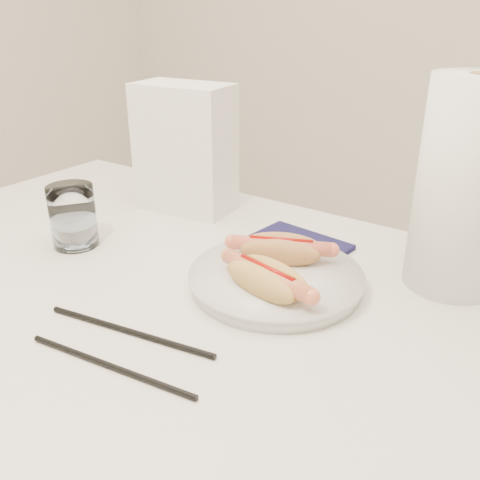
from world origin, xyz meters
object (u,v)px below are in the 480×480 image
Objects in this scene: plate at (276,281)px; napkin_box at (185,149)px; hotdog_left at (281,250)px; hotdog_right at (267,279)px; paper_towel_roll at (466,187)px; table at (166,318)px; water_glass at (73,216)px.

plate is 1.01× the size of napkin_box.
hotdog_left is 0.94× the size of hotdog_right.
paper_towel_roll reaches higher than napkin_box.
plate is 1.67× the size of hotdog_left.
table is 11.30× the size of water_glass.
hotdog_right is 0.64× the size of napkin_box.
table is 0.47m from paper_towel_roll.
table is 8.11× the size of hotdog_left.
plate is at bearing 32.53° from table.
hotdog_right reaches higher than table.
napkin_box reaches higher than table.
plate is 0.37m from water_glass.
hotdog_left is 0.10m from hotdog_right.
napkin_box is at bearing 131.91° from hotdog_left.
water_glass is at bearing -168.69° from plate.
hotdog_right is at bearing -41.00° from napkin_box.
water_glass is at bearing -164.22° from hotdog_right.
hotdog_right is 0.37m from water_glass.
hotdog_left is 1.39× the size of water_glass.
hotdog_left is at bearing -30.95° from napkin_box.
paper_towel_roll reaches higher than water_glass.
water_glass is at bearing -157.79° from paper_towel_roll.
hotdog_right is (0.02, -0.05, 0.03)m from plate.
napkin_box reaches higher than hotdog_right.
water_glass reaches higher than table.
water_glass is 0.26m from napkin_box.
water_glass is 0.61m from paper_towel_roll.
paper_towel_roll reaches higher than table.
paper_towel_roll is (0.34, 0.25, 0.21)m from table.
table is 4.00× the size of paper_towel_roll.
table is at bearing -153.48° from hotdog_right.
napkin_box is 0.81× the size of paper_towel_roll.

